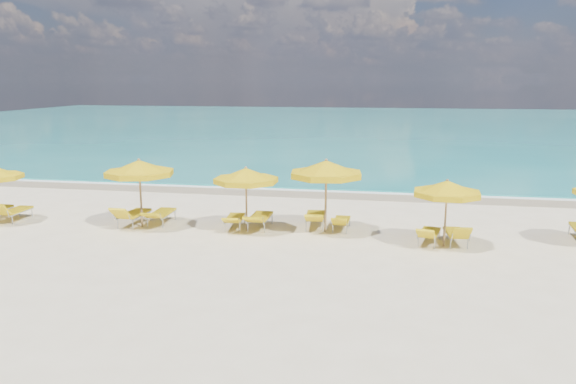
# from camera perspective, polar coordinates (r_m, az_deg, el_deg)

# --- Properties ---
(ground_plane) EXTENTS (120.00, 120.00, 0.00)m
(ground_plane) POSITION_cam_1_polar(r_m,az_deg,el_deg) (19.74, -0.80, -4.26)
(ground_plane) COLOR beige
(ocean) EXTENTS (120.00, 80.00, 0.30)m
(ocean) POSITION_cam_1_polar(r_m,az_deg,el_deg) (66.95, 7.32, 6.73)
(ocean) COLOR #167F7C
(ocean) RESTS_ON ground
(wet_sand_band) EXTENTS (120.00, 2.60, 0.01)m
(wet_sand_band) POSITION_cam_1_polar(r_m,az_deg,el_deg) (26.84, 2.30, -0.07)
(wet_sand_band) COLOR tan
(wet_sand_band) RESTS_ON ground
(foam_line) EXTENTS (120.00, 1.20, 0.03)m
(foam_line) POSITION_cam_1_polar(r_m,az_deg,el_deg) (27.61, 2.53, 0.26)
(foam_line) COLOR white
(foam_line) RESTS_ON ground
(whitecap_near) EXTENTS (14.00, 0.36, 0.05)m
(whitecap_near) POSITION_cam_1_polar(r_m,az_deg,el_deg) (37.32, -4.73, 3.14)
(whitecap_near) COLOR white
(whitecap_near) RESTS_ON ground
(whitecap_far) EXTENTS (18.00, 0.30, 0.05)m
(whitecap_far) POSITION_cam_1_polar(r_m,az_deg,el_deg) (43.18, 16.13, 3.85)
(whitecap_far) COLOR white
(whitecap_far) RESTS_ON ground
(umbrella_2) EXTENTS (2.83, 2.83, 2.54)m
(umbrella_2) POSITION_cam_1_polar(r_m,az_deg,el_deg) (20.91, -14.88, 2.31)
(umbrella_2) COLOR #A17E50
(umbrella_2) RESTS_ON ground
(umbrella_3) EXTENTS (3.02, 3.02, 2.33)m
(umbrella_3) POSITION_cam_1_polar(r_m,az_deg,el_deg) (19.74, -4.29, 1.63)
(umbrella_3) COLOR #A17E50
(umbrella_3) RESTS_ON ground
(umbrella_4) EXTENTS (3.20, 3.20, 2.62)m
(umbrella_4) POSITION_cam_1_polar(r_m,az_deg,el_deg) (19.57, 3.90, 2.29)
(umbrella_4) COLOR #A17E50
(umbrella_4) RESTS_ON ground
(umbrella_5) EXTENTS (2.78, 2.78, 2.22)m
(umbrella_5) POSITION_cam_1_polar(r_m,az_deg,el_deg) (18.56, 15.85, 0.30)
(umbrella_5) COLOR #A17E50
(umbrella_5) RESTS_ON ground
(lounger_1_right) EXTENTS (0.66, 1.81, 0.88)m
(lounger_1_right) POSITION_cam_1_polar(r_m,az_deg,el_deg) (23.90, -25.99, -2.09)
(lounger_1_right) COLOR #A5A8AD
(lounger_1_right) RESTS_ON ground
(lounger_2_left) EXTENTS (0.78, 2.03, 0.91)m
(lounger_2_left) POSITION_cam_1_polar(r_m,az_deg,el_deg) (21.63, -15.41, -2.60)
(lounger_2_left) COLOR #A5A8AD
(lounger_2_left) RESTS_ON ground
(lounger_2_right) EXTENTS (0.72, 2.05, 0.73)m
(lounger_2_right) POSITION_cam_1_polar(r_m,az_deg,el_deg) (21.54, -12.76, -2.57)
(lounger_2_right) COLOR #A5A8AD
(lounger_2_right) RESTS_ON ground
(lounger_3_left) EXTENTS (0.80, 1.90, 0.67)m
(lounger_3_left) POSITION_cam_1_polar(r_m,az_deg,el_deg) (20.51, -5.42, -3.09)
(lounger_3_left) COLOR #A5A8AD
(lounger_3_left) RESTS_ON ground
(lounger_3_right) EXTENTS (0.70, 2.09, 0.75)m
(lounger_3_right) POSITION_cam_1_polar(r_m,az_deg,el_deg) (20.41, -2.87, -3.04)
(lounger_3_right) COLOR #A5A8AD
(lounger_3_right) RESTS_ON ground
(lounger_4_left) EXTENTS (0.85, 2.12, 0.79)m
(lounger_4_left) POSITION_cam_1_polar(r_m,az_deg,el_deg) (20.55, 2.78, -2.94)
(lounger_4_left) COLOR #A5A8AD
(lounger_4_left) RESTS_ON ground
(lounger_4_right) EXTENTS (0.59, 1.68, 0.69)m
(lounger_4_right) POSITION_cam_1_polar(r_m,az_deg,el_deg) (20.26, 5.44, -3.31)
(lounger_4_right) COLOR #A5A8AD
(lounger_4_right) RESTS_ON ground
(lounger_5_left) EXTENTS (0.93, 1.85, 0.76)m
(lounger_5_left) POSITION_cam_1_polar(r_m,az_deg,el_deg) (19.10, 14.13, -4.48)
(lounger_5_left) COLOR #A5A8AD
(lounger_5_left) RESTS_ON ground
(lounger_5_right) EXTENTS (0.77, 1.78, 0.85)m
(lounger_5_right) POSITION_cam_1_polar(r_m,az_deg,el_deg) (19.26, 16.66, -4.47)
(lounger_5_right) COLOR #A5A8AD
(lounger_5_right) RESTS_ON ground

